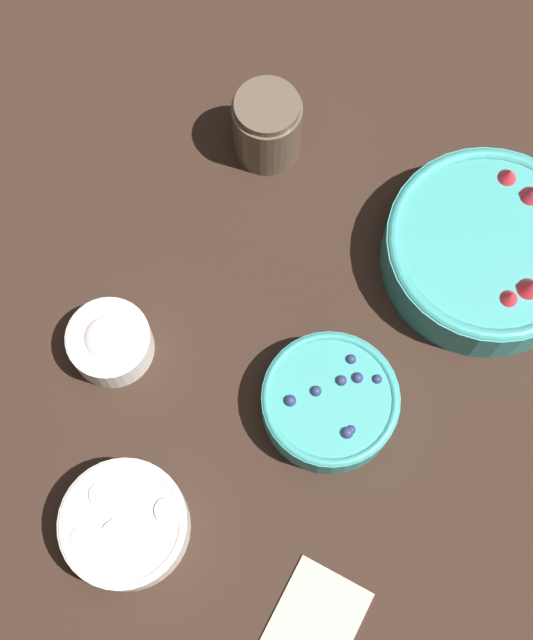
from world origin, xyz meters
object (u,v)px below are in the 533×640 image
object	(u,v)px
bowl_blueberries	(330,402)
bowl_cream	(110,341)
bowl_bananas	(125,525)
bowl_strawberries	(488,249)
jar_chocolate	(267,128)

from	to	relation	value
bowl_blueberries	bowl_cream	distance (m)	0.27
bowl_cream	bowl_blueberries	bearing A→B (deg)	107.87
bowl_blueberries	bowl_bananas	world-z (taller)	bowl_blueberries
bowl_bananas	bowl_cream	size ratio (longest dim) A/B	1.42
bowl_strawberries	bowl_bananas	distance (m)	0.54
bowl_bananas	bowl_cream	bearing A→B (deg)	-138.68
bowl_blueberries	bowl_strawberries	bearing A→B (deg)	167.31
bowl_strawberries	bowl_bananas	world-z (taller)	bowl_strawberries
bowl_strawberries	jar_chocolate	distance (m)	0.31
bowl_bananas	jar_chocolate	xyz separation A→B (m)	(-0.49, -0.14, 0.02)
bowl_blueberries	bowl_cream	world-z (taller)	same
bowl_strawberries	bowl_bananas	size ratio (longest dim) A/B	1.78
bowl_bananas	jar_chocolate	world-z (taller)	jar_chocolate
bowl_blueberries	jar_chocolate	bearing A→B (deg)	-134.63
bowl_blueberries	jar_chocolate	xyz separation A→B (m)	(-0.25, -0.25, 0.02)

